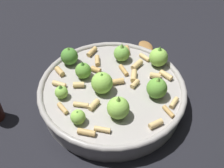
% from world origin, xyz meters
% --- Properties ---
extents(ground_plane, '(2.40, 2.40, 0.00)m').
position_xyz_m(ground_plane, '(0.00, 0.00, 0.00)').
color(ground_plane, black).
extents(cooking_pan, '(0.33, 0.33, 0.10)m').
position_xyz_m(cooking_pan, '(0.00, -0.00, 0.03)').
color(cooking_pan, '#9E9993').
rests_on(cooking_pan, ground).
extents(wooden_spoon, '(0.15, 0.18, 0.02)m').
position_xyz_m(wooden_spoon, '(0.18, -0.04, 0.01)').
color(wooden_spoon, olive).
rests_on(wooden_spoon, ground).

